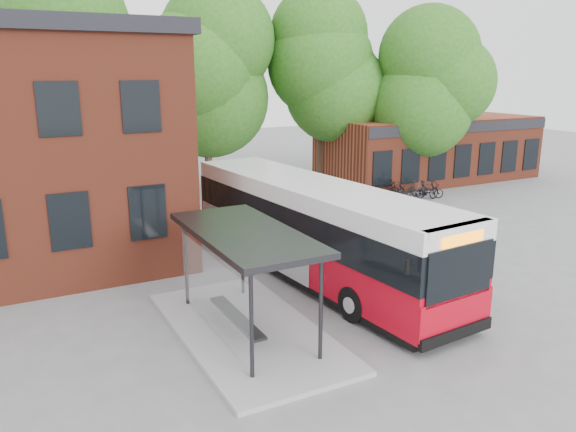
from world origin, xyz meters
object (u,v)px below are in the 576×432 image
bus_shelter (246,282)px  bicycle_0 (362,199)px  bicycle_4 (404,194)px  bicycle_1 (375,198)px  city_bus (313,230)px  bicycle_5 (427,190)px  bicycle_6 (430,191)px  bicycle_7 (417,188)px  bicycle_3 (397,190)px  bicycle_2 (384,189)px

bus_shelter → bicycle_0: 15.43m
bicycle_4 → bicycle_1: bearing=117.3°
city_bus → bicycle_5: 13.51m
bicycle_1 → bus_shelter: bearing=152.3°
city_bus → bicycle_6: 14.01m
city_bus → bicycle_7: 14.43m
bicycle_0 → bicycle_7: 4.36m
bicycle_5 → bicycle_1: bearing=86.8°
city_bus → bicycle_5: bearing=27.5°
bicycle_0 → bicycle_1: bicycle_1 is taller
bus_shelter → bicycle_3: size_ratio=4.54×
city_bus → bicycle_0: city_bus is taller
city_bus → bus_shelter: bearing=-146.7°
city_bus → bicycle_3: bearing=34.4°
bicycle_4 → bicycle_7: bearing=-38.0°
city_bus → bicycle_4: size_ratio=7.52×
bicycle_2 → bicycle_3: bicycle_2 is taller
bicycle_0 → bicycle_7: (4.29, 0.79, 0.02)m
bus_shelter → bicycle_3: 18.05m
bus_shelter → city_bus: size_ratio=0.55×
bicycle_5 → bus_shelter: bearing=120.3°
bicycle_2 → bicycle_4: bicycle_2 is taller
city_bus → bicycle_1: bearing=37.6°
city_bus → bicycle_7: size_ratio=8.65×
bus_shelter → bicycle_1: 15.49m
bicycle_2 → bicycle_5: size_ratio=1.01×
bicycle_2 → bicycle_6: (2.11, -1.37, -0.06)m
city_bus → bicycle_5: city_bus is taller
city_bus → bicycle_3: city_bus is taller
bicycle_1 → bicycle_5: 3.51m
bicycle_0 → bicycle_4: (2.59, -0.21, 0.02)m
bicycle_3 → bicycle_5: bearing=-152.8°
bicycle_3 → bicycle_1: bearing=98.3°
bicycle_1 → bicycle_4: 2.13m
bicycle_1 → bicycle_0: bearing=69.5°
bicycle_6 → bicycle_2: bearing=77.5°
bus_shelter → bicycle_5: bearing=33.8°
city_bus → bicycle_2: 13.16m
bicycle_2 → bicycle_7: (1.98, -0.43, -0.03)m
bicycle_3 → bicycle_6: bearing=-137.7°
bicycle_2 → bicycle_3: size_ratio=1.18×
bus_shelter → bicycle_2: 17.95m
bicycle_4 → bicycle_6: bicycle_4 is taller
bus_shelter → bicycle_3: bearing=38.8°
bicycle_1 → bicycle_3: bearing=-42.3°
city_bus → bicycle_5: size_ratio=7.11×
bicycle_0 → bicycle_4: bearing=-75.0°
bicycle_0 → bicycle_3: bicycle_3 is taller
bicycle_2 → bicycle_6: size_ratio=1.15×
bicycle_1 → bicycle_7: size_ratio=1.15×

